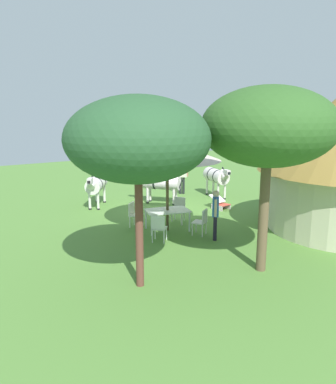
{
  "coord_description": "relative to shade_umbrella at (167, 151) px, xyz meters",
  "views": [
    {
      "loc": [
        8.44,
        12.81,
        4.12
      ],
      "look_at": [
        0.53,
        0.79,
        1.0
      ],
      "focal_mm": 34.97,
      "sensor_mm": 36.0,
      "label": 1
    }
  ],
  "objects": [
    {
      "name": "ground_plane",
      "position": [
        -1.52,
        -2.25,
        -2.81
      ],
      "size": [
        36.0,
        36.0,
        0.0
      ],
      "primitive_type": "plane",
      "color": "#548437"
    },
    {
      "name": "shade_umbrella",
      "position": [
        0.0,
        0.0,
        0.0
      ],
      "size": [
        3.66,
        3.66,
        3.14
      ],
      "color": "brown",
      "rests_on": "ground_plane"
    },
    {
      "name": "patio_dining_table",
      "position": [
        0.0,
        0.0,
        -2.15
      ],
      "size": [
        1.67,
        1.28,
        0.74
      ],
      "rotation": [
        0.0,
        0.0,
        -0.28
      ],
      "color": "silver",
      "rests_on": "ground_plane"
    },
    {
      "name": "patio_chair_near_hut",
      "position": [
        0.77,
        -1.01,
        -2.29
      ],
      "size": [
        0.6,
        0.6,
        0.9
      ],
      "rotation": [
        0.0,
        0.0,
        0.65
      ],
      "color": "white",
      "rests_on": "ground_plane"
    },
    {
      "name": "patio_chair_near_lawn",
      "position": [
        0.91,
        0.89,
        -2.29
      ],
      "size": [
        0.61,
        0.61,
        0.9
      ],
      "rotation": [
        0.0,
        0.0,
        -3.94
      ],
      "color": "silver",
      "rests_on": "ground_plane"
    },
    {
      "name": "patio_chair_east_end",
      "position": [
        -0.67,
        1.08,
        -2.29
      ],
      "size": [
        0.6,
        0.59,
        0.9
      ],
      "rotation": [
        0.0,
        0.0,
        -2.58
      ],
      "color": "silver",
      "rests_on": "ground_plane"
    },
    {
      "name": "patio_chair_west_end",
      "position": [
        -1.02,
        -0.76,
        -2.29
      ],
      "size": [
        0.6,
        0.6,
        0.9
      ],
      "rotation": [
        0.0,
        0.0,
        -0.93
      ],
      "color": "silver",
      "rests_on": "ground_plane"
    },
    {
      "name": "guest_beside_umbrella",
      "position": [
        -0.75,
        1.68,
        -1.82
      ],
      "size": [
        0.45,
        0.47,
        1.65
      ],
      "rotation": [
        0.0,
        0.0,
        0.86
      ],
      "color": "black",
      "rests_on": "ground_plane"
    },
    {
      "name": "standing_watcher",
      "position": [
        -3.89,
        -4.58,
        -1.77
      ],
      "size": [
        0.51,
        0.46,
        1.73
      ],
      "rotation": [
        0.0,
        0.0,
        -0.66
      ],
      "color": "black",
      "rests_on": "ground_plane"
    },
    {
      "name": "striped_lounge_chair",
      "position": [
        -3.51,
        -1.23,
        -2.56
      ],
      "size": [
        0.65,
        0.89,
        0.59
      ],
      "rotation": [
        0.0,
        0.0,
        0.14
      ],
      "color": "#CD4C39",
      "rests_on": "ground_plane"
    },
    {
      "name": "zebra_nearest_camera",
      "position": [
        -1.93,
        -3.51,
        -1.84
      ],
      "size": [
        1.69,
        1.9,
        1.5
      ],
      "rotation": [
        0.0,
        0.0,
        3.84
      ],
      "color": "silver",
      "rests_on": "ground_plane"
    },
    {
      "name": "zebra_by_umbrella",
      "position": [
        0.72,
        -4.56,
        -1.82
      ],
      "size": [
        1.6,
        2.01,
        1.53
      ],
      "rotation": [
        0.0,
        0.0,
        5.66
      ],
      "color": "silver",
      "rests_on": "ground_plane"
    },
    {
      "name": "zebra_toward_hut",
      "position": [
        -4.86,
        -3.07,
        -1.78
      ],
      "size": [
        1.01,
        2.24,
        1.57
      ],
      "rotation": [
        0.0,
        0.0,
        6.04
      ],
      "color": "silver",
      "rests_on": "ground_plane"
    },
    {
      "name": "acacia_tree_far_lawn",
      "position": [
        2.89,
        3.21,
        0.69
      ],
      "size": [
        3.27,
        3.27,
        4.49
      ],
      "color": "brown",
      "rests_on": "ground_plane"
    },
    {
      "name": "acacia_tree_left_background",
      "position": [
        -0.22,
        4.18,
        0.92
      ],
      "size": [
        3.33,
        3.33,
        4.75
      ],
      "color": "brown",
      "rests_on": "ground_plane"
    }
  ]
}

